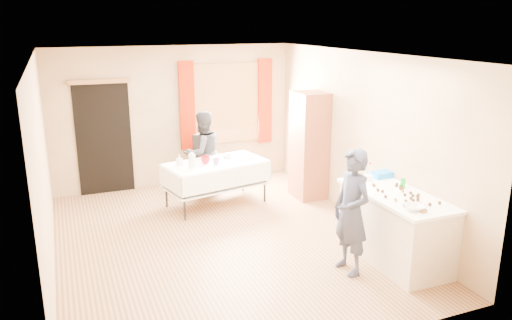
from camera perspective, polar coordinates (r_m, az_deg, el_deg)
name	(u,v)px	position (r m, az deg, el deg)	size (l,w,h in m)	color
floor	(223,240)	(7.27, -3.83, -9.09)	(4.50, 5.50, 0.02)	#9E7047
ceiling	(219,54)	(6.62, -4.25, 11.98)	(4.50, 5.50, 0.02)	white
wall_back	(175,117)	(9.43, -9.25, 4.89)	(4.50, 0.02, 2.60)	tan
wall_front	(319,226)	(4.42, 7.22, -7.54)	(4.50, 0.02, 2.60)	tan
wall_left	(42,170)	(6.53, -23.24, -1.02)	(0.02, 5.50, 2.60)	tan
wall_right	(362,138)	(7.80, 11.97, 2.50)	(0.02, 5.50, 2.60)	tan
window_frame	(226,103)	(9.62, -3.41, 6.49)	(1.32, 0.06, 1.52)	olive
window_pane	(227,103)	(9.61, -3.38, 6.48)	(1.20, 0.02, 1.40)	white
curtain_left	(187,106)	(9.36, -7.86, 6.11)	(0.28, 0.06, 1.65)	#9F1901
curtain_right	(265,101)	(9.85, 1.02, 6.73)	(0.28, 0.06, 1.65)	#9F1901
doorway	(104,139)	(9.27, -16.98, 2.33)	(0.95, 0.04, 2.00)	black
door_lintel	(99,81)	(9.08, -17.47, 8.56)	(1.05, 0.06, 0.08)	olive
cabinet	(309,145)	(8.73, 6.09, 1.66)	(0.50, 0.60, 1.86)	brown
counter	(395,227)	(6.76, 15.55, -7.35)	(0.78, 1.65, 0.91)	beige
party_table	(216,179)	(8.44, -4.60, -2.23)	(1.81, 1.18, 0.75)	black
chair	(206,172)	(9.36, -5.78, -1.41)	(0.45, 0.45, 0.99)	black
girl	(352,212)	(6.19, 10.88, -5.86)	(0.43, 0.61, 1.58)	#242A42
woman	(203,153)	(8.94, -6.10, 0.81)	(0.86, 0.75, 1.51)	black
soda_can	(403,183)	(6.82, 16.43, -2.57)	(0.07, 0.07, 0.12)	#0E961B
mixing_bowl	(414,207)	(6.10, 17.60, -5.18)	(0.30, 0.30, 0.06)	white
foam_block	(366,178)	(7.00, 12.51, -2.02)	(0.15, 0.10, 0.08)	white
blue_basket	(382,174)	(7.21, 14.20, -1.61)	(0.30, 0.20, 0.08)	#0B77EC
pitcher	(192,161)	(8.04, -7.32, -0.12)	(0.11, 0.11, 0.22)	silver
cup_red	(205,160)	(8.28, -5.79, 0.01)	(0.19, 0.19, 0.12)	red
cup_rainbow	(216,161)	(8.20, -4.58, -0.13)	(0.16, 0.16, 0.11)	red
small_bowl	(227,156)	(8.58, -3.31, 0.41)	(0.21, 0.21, 0.05)	white
pastry_tray	(245,158)	(8.51, -1.31, 0.19)	(0.28, 0.20, 0.02)	white
bottle	(179,160)	(8.22, -8.75, 0.00)	(0.11, 0.11, 0.17)	white
cake_balls	(406,196)	(6.48, 16.74, -3.94)	(0.51, 1.07, 0.04)	#3F2314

